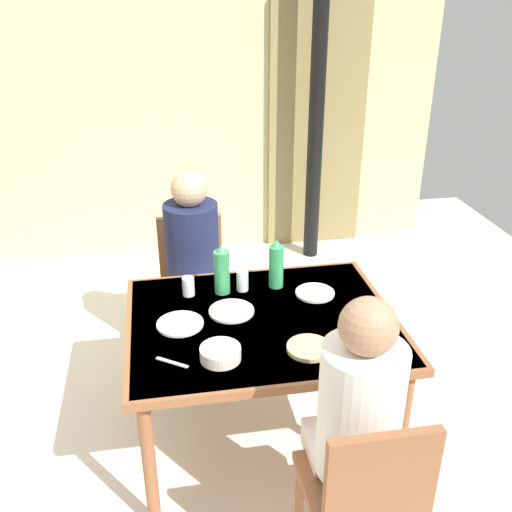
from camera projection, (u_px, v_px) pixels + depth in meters
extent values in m
plane|color=silver|center=(178.00, 446.00, 2.94)|extent=(6.24, 6.24, 0.00)
cube|color=#C0C187|center=(152.00, 101.00, 4.51)|extent=(4.62, 0.10, 2.51)
cube|color=olive|center=(317.00, 129.00, 4.76)|extent=(0.80, 0.05, 2.00)
cylinder|color=black|center=(317.00, 105.00, 4.39)|extent=(0.12, 0.12, 2.51)
cube|color=brown|center=(262.00, 323.00, 2.67)|extent=(1.23, 0.99, 0.04)
cube|color=#EEB368|center=(262.00, 319.00, 2.66)|extent=(1.18, 0.95, 0.00)
cylinder|color=brown|center=(149.00, 465.00, 2.37)|extent=(0.06, 0.06, 0.68)
cylinder|color=brown|center=(401.00, 432.00, 2.54)|extent=(0.06, 0.06, 0.68)
cylinder|color=brown|center=(147.00, 347.00, 3.12)|extent=(0.06, 0.06, 0.68)
cylinder|color=brown|center=(342.00, 328.00, 3.29)|extent=(0.06, 0.06, 0.68)
cube|color=brown|center=(358.00, 488.00, 2.13)|extent=(0.40, 0.40, 0.04)
cube|color=brown|center=(381.00, 485.00, 1.88)|extent=(0.38, 0.04, 0.42)
cylinder|color=brown|center=(299.00, 504.00, 2.37)|extent=(0.04, 0.04, 0.41)
cylinder|color=brown|center=(379.00, 492.00, 2.42)|extent=(0.04, 0.04, 0.41)
cube|color=brown|center=(194.00, 293.00, 3.43)|extent=(0.40, 0.40, 0.04)
cube|color=brown|center=(190.00, 249.00, 3.49)|extent=(0.38, 0.04, 0.42)
cylinder|color=brown|center=(227.00, 341.00, 3.41)|extent=(0.04, 0.04, 0.41)
cylinder|color=brown|center=(169.00, 347.00, 3.36)|extent=(0.04, 0.04, 0.41)
cylinder|color=brown|center=(220.00, 311.00, 3.71)|extent=(0.04, 0.04, 0.41)
cylinder|color=brown|center=(167.00, 316.00, 3.66)|extent=(0.04, 0.04, 0.41)
cube|color=silver|center=(345.00, 444.00, 2.25)|extent=(0.30, 0.22, 0.12)
cylinder|color=silver|center=(360.00, 411.00, 2.04)|extent=(0.30, 0.30, 0.52)
sphere|color=#A87A5B|center=(368.00, 327.00, 1.88)|extent=(0.20, 0.20, 0.20)
cube|color=#231E50|center=(196.00, 298.00, 3.26)|extent=(0.30, 0.22, 0.12)
cylinder|color=#1E2347|center=(192.00, 248.00, 3.24)|extent=(0.30, 0.30, 0.52)
sphere|color=tan|center=(189.00, 189.00, 3.09)|extent=(0.20, 0.20, 0.20)
cylinder|color=#33A55B|center=(276.00, 267.00, 2.90)|extent=(0.07, 0.07, 0.22)
cone|color=#2EA860|center=(276.00, 243.00, 2.84)|extent=(0.05, 0.05, 0.03)
cylinder|color=#359754|center=(222.00, 272.00, 2.84)|extent=(0.08, 0.08, 0.22)
cone|color=#3C8C58|center=(221.00, 248.00, 2.78)|extent=(0.05, 0.05, 0.03)
cylinder|color=white|center=(220.00, 353.00, 2.38)|extent=(0.17, 0.17, 0.05)
cylinder|color=white|center=(315.00, 293.00, 2.87)|extent=(0.19, 0.19, 0.01)
cylinder|color=white|center=(180.00, 324.00, 2.62)|extent=(0.21, 0.21, 0.01)
cylinder|color=white|center=(231.00, 311.00, 2.72)|extent=(0.21, 0.21, 0.01)
cylinder|color=silver|center=(188.00, 286.00, 2.84)|extent=(0.06, 0.06, 0.10)
cylinder|color=silver|center=(242.00, 281.00, 2.89)|extent=(0.06, 0.06, 0.10)
cylinder|color=#DBB77A|center=(309.00, 348.00, 2.44)|extent=(0.19, 0.19, 0.02)
cube|color=silver|center=(381.00, 351.00, 2.43)|extent=(0.15, 0.02, 0.00)
cube|color=silver|center=(172.00, 362.00, 2.36)|extent=(0.13, 0.10, 0.00)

